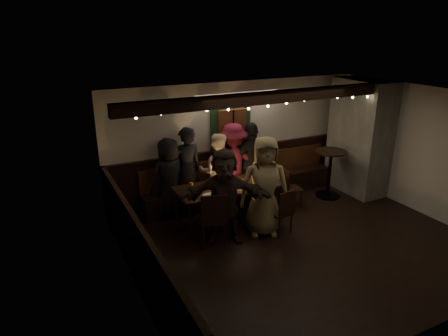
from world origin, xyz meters
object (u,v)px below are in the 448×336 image
person_e (252,162)px  chair_end (289,186)px  high_top (330,168)px  person_a (169,178)px  person_g (264,187)px  person_f (224,196)px  person_d (233,164)px  dining_table (228,189)px  person_c (217,172)px  chair_near_left (214,216)px  chair_near_right (283,209)px  person_b (186,170)px

person_e → chair_end: bearing=122.5°
chair_end → high_top: bearing=1.8°
person_a → person_g: person_g is taller
chair_end → person_f: 2.07m
person_a → person_d: bearing=171.6°
dining_table → person_e: person_e is taller
dining_table → person_a: 1.23m
person_d → person_e: size_ratio=1.00×
person_c → person_g: 1.43m
chair_near_left → person_g: person_g is taller
chair_near_right → person_f: (-1.08, 0.26, 0.37)m
person_a → person_g: size_ratio=0.87×
person_f → person_g: bearing=18.2°
chair_near_left → person_c: person_c is taller
dining_table → person_c: (0.05, 0.64, 0.14)m
chair_end → person_b: person_b is taller
person_g → person_e: bearing=90.1°
person_d → dining_table: bearing=66.4°
person_c → person_f: 1.41m
person_e → person_f: bearing=38.0°
person_f → chair_near_left: bearing=-140.8°
person_f → person_g: person_g is taller
dining_table → chair_near_right: size_ratio=2.35×
person_f → person_g: 0.79m
dining_table → person_d: 0.94m
chair_near_right → chair_end: bearing=50.0°
person_g → person_c: bearing=123.8°
person_b → person_f: bearing=93.4°
person_f → person_g: (0.78, -0.06, 0.07)m
chair_end → person_e: (-0.55, 0.66, 0.41)m
person_e → person_a: bearing=-9.8°
chair_near_left → person_f: (0.25, 0.07, 0.30)m
dining_table → person_e: bearing=36.8°
person_b → person_e: (1.50, -0.06, -0.03)m
chair_end → person_c: bearing=156.7°
high_top → person_g: (-2.24, -0.81, 0.25)m
high_top → person_b: bearing=167.9°
chair_end → person_a: 2.55m
high_top → person_f: size_ratio=0.62×
chair_near_left → chair_near_right: chair_near_left is taller
person_d → chair_end: bearing=151.8°
chair_near_right → high_top: size_ratio=0.82×
person_f → person_g: size_ratio=0.93×
person_b → person_g: bearing=119.3°
person_c → person_g: bearing=125.7°
person_a → person_c: (1.00, -0.12, 0.00)m
person_a → chair_near_left: bearing=91.3°
chair_near_left → high_top: 3.38m
dining_table → chair_near_right: (0.65, -0.95, -0.18)m
dining_table → person_f: person_f is taller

